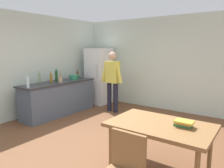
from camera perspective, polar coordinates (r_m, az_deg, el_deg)
ground_plane at (r=4.31m, az=-3.99°, el=-15.10°), size 14.00×14.00×0.00m
wall_back at (r=6.54m, az=12.92°, el=5.31°), size 6.40×0.12×2.70m
wall_left at (r=6.06m, az=-22.27°, el=4.55°), size 0.12×5.60×2.70m
kitchen_counter at (r=6.06m, az=-13.88°, el=-3.62°), size 0.64×2.20×0.90m
refrigerator at (r=7.04m, az=-3.58°, el=2.12°), size 0.70×0.67×1.80m
person at (r=6.03m, az=0.11°, el=1.67°), size 0.70×0.22×1.70m
dining_table at (r=3.14m, az=12.67°, el=-11.59°), size 1.40×0.90×0.75m
cooking_pot at (r=6.44m, az=-10.01°, el=1.86°), size 0.40×0.28×0.12m
utensil_jar at (r=5.88m, az=-13.59°, el=1.22°), size 0.11×0.11×0.32m
bottle_water_clear at (r=5.23m, az=-21.48°, el=0.36°), size 0.07×0.07×0.30m
bottle_beer_brown at (r=6.75m, az=-9.17°, el=2.61°), size 0.06×0.06×0.26m
bottle_wine_green at (r=6.09m, az=-14.55°, el=2.09°), size 0.08×0.08×0.34m
bottle_vinegar_tall at (r=5.87m, az=-18.70°, el=1.53°), size 0.06×0.06×0.32m
bottle_oil_amber at (r=5.97m, az=-15.86°, el=1.60°), size 0.06×0.06×0.28m
book_stack at (r=3.08m, az=18.49°, el=-9.87°), size 0.25×0.19×0.09m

